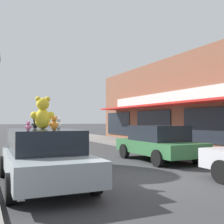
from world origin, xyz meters
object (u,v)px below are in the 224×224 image
at_px(plush_art_car, 43,155).
at_px(teddy_bear_green, 54,125).
at_px(teddy_bear_black, 35,124).
at_px(parked_car_far_center, 158,142).
at_px(teddy_bear_giant, 43,113).
at_px(teddy_bear_orange, 54,123).
at_px(teddy_bear_white, 58,123).
at_px(teddy_bear_pink, 28,126).

bearing_deg(plush_art_car, teddy_bear_green, 19.50).
height_order(teddy_bear_black, parked_car_far_center, teddy_bear_black).
height_order(plush_art_car, teddy_bear_black, teddy_bear_black).
bearing_deg(teddy_bear_giant, plush_art_car, 94.91).
relative_size(teddy_bear_green, teddy_bear_orange, 0.67).
bearing_deg(teddy_bear_orange, teddy_bear_green, -117.83).
xyz_separation_m(teddy_bear_orange, parked_car_far_center, (5.13, 3.14, -0.84)).
xyz_separation_m(teddy_bear_black, teddy_bear_white, (0.60, -0.37, 0.01)).
height_order(teddy_bear_black, teddy_bear_orange, teddy_bear_orange).
bearing_deg(teddy_bear_green, teddy_bear_giant, -68.77).
relative_size(teddy_bear_black, teddy_bear_pink, 1.34).
distance_m(teddy_bear_pink, parked_car_far_center, 6.61).
xyz_separation_m(plush_art_car, teddy_bear_white, (0.52, 0.50, 0.84)).
height_order(teddy_bear_giant, teddy_bear_pink, teddy_bear_giant).
relative_size(teddy_bear_giant, parked_car_far_center, 0.21).
bearing_deg(teddy_bear_giant, teddy_bear_orange, 104.31).
distance_m(teddy_bear_white, teddy_bear_pink, 1.67).
height_order(teddy_bear_pink, teddy_bear_orange, teddy_bear_orange).
distance_m(teddy_bear_green, teddy_bear_white, 0.46).
bearing_deg(teddy_bear_giant, parked_car_far_center, -146.80).
bearing_deg(teddy_bear_orange, teddy_bear_giant, -101.76).
distance_m(plush_art_car, teddy_bear_white, 1.11).
height_order(teddy_bear_black, teddy_bear_pink, teddy_bear_black).
xyz_separation_m(teddy_bear_green, teddy_bear_orange, (-0.22, -0.86, 0.05)).
height_order(plush_art_car, parked_car_far_center, parked_car_far_center).
xyz_separation_m(teddy_bear_giant, teddy_bear_pink, (-0.57, -1.22, -0.33)).
distance_m(teddy_bear_white, teddy_bear_orange, 1.33).
distance_m(teddy_bear_black, teddy_bear_pink, 1.74).
bearing_deg(plush_art_car, teddy_bear_pink, -120.98).
xyz_separation_m(teddy_bear_white, teddy_bear_pink, (-1.03, -1.31, -0.05)).
height_order(teddy_bear_white, parked_car_far_center, teddy_bear_white).
distance_m(teddy_bear_giant, teddy_bear_black, 0.56).
relative_size(plush_art_car, teddy_bear_green, 21.05).
bearing_deg(teddy_bear_white, teddy_bear_orange, 48.20).
relative_size(teddy_bear_pink, teddy_bear_orange, 0.64).
bearing_deg(teddy_bear_giant, teddy_bear_pink, 77.55).
relative_size(teddy_bear_black, teddy_bear_orange, 0.85).
bearing_deg(teddy_bear_white, plush_art_car, 20.96).
distance_m(teddy_bear_pink, teddy_bear_orange, 0.61).
xyz_separation_m(teddy_bear_white, parked_car_far_center, (4.70, 1.88, -0.83)).
relative_size(teddy_bear_white, teddy_bear_pink, 1.46).
xyz_separation_m(teddy_bear_giant, teddy_bear_black, (-0.13, 0.46, -0.29)).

